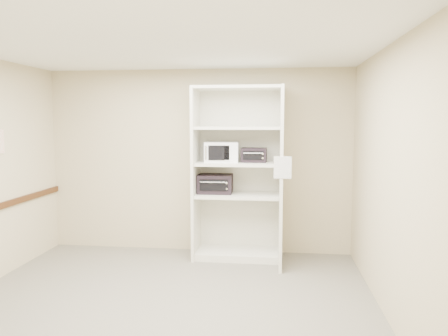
# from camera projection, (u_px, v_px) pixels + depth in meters

# --- Properties ---
(floor) EXTENTS (4.50, 4.00, 0.01)m
(floor) POSITION_uv_depth(u_px,v_px,m) (166.00, 304.00, 4.66)
(floor) COLOR #625E52
(floor) RESTS_ON ground
(ceiling) EXTENTS (4.50, 4.00, 0.01)m
(ceiling) POSITION_uv_depth(u_px,v_px,m) (162.00, 45.00, 4.37)
(ceiling) COLOR white
(wall_back) EXTENTS (4.50, 0.02, 2.70)m
(wall_back) POSITION_uv_depth(u_px,v_px,m) (198.00, 161.00, 6.49)
(wall_back) COLOR #C0AF8B
(wall_back) RESTS_ON ground
(wall_front) EXTENTS (4.50, 0.02, 2.70)m
(wall_front) POSITION_uv_depth(u_px,v_px,m) (78.00, 224.00, 2.54)
(wall_front) COLOR #C0AF8B
(wall_front) RESTS_ON ground
(wall_right) EXTENTS (0.02, 4.00, 2.70)m
(wall_right) POSITION_uv_depth(u_px,v_px,m) (389.00, 182.00, 4.25)
(wall_right) COLOR #C0AF8B
(wall_right) RESTS_ON ground
(shelving_unit) EXTENTS (1.24, 0.92, 2.42)m
(shelving_unit) POSITION_uv_depth(u_px,v_px,m) (241.00, 179.00, 6.14)
(shelving_unit) COLOR silver
(shelving_unit) RESTS_ON floor
(microwave) EXTENTS (0.49, 0.39, 0.28)m
(microwave) POSITION_uv_depth(u_px,v_px,m) (222.00, 152.00, 6.16)
(microwave) COLOR white
(microwave) RESTS_ON shelving_unit
(toaster_oven_upper) EXTENTS (0.35, 0.27, 0.20)m
(toaster_oven_upper) POSITION_uv_depth(u_px,v_px,m) (254.00, 155.00, 6.13)
(toaster_oven_upper) COLOR black
(toaster_oven_upper) RESTS_ON shelving_unit
(toaster_oven_lower) EXTENTS (0.49, 0.37, 0.27)m
(toaster_oven_lower) POSITION_uv_depth(u_px,v_px,m) (215.00, 184.00, 6.23)
(toaster_oven_lower) COLOR black
(toaster_oven_lower) RESTS_ON shelving_unit
(paper_sign) EXTENTS (0.21, 0.01, 0.27)m
(paper_sign) POSITION_uv_depth(u_px,v_px,m) (283.00, 168.00, 5.43)
(paper_sign) COLOR white
(paper_sign) RESTS_ON shelving_unit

